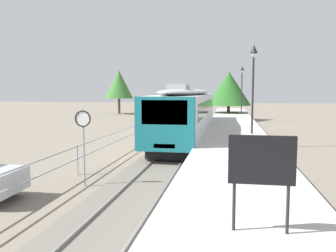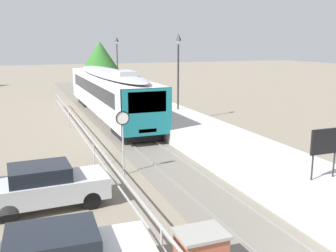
# 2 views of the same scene
# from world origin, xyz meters

# --- Properties ---
(ground_plane) EXTENTS (160.00, 160.00, 0.00)m
(ground_plane) POSITION_xyz_m (-3.00, 22.00, 0.00)
(ground_plane) COLOR slate
(track_rails) EXTENTS (3.20, 60.00, 0.14)m
(track_rails) POSITION_xyz_m (0.00, 22.00, 0.03)
(track_rails) COLOR #6B665B
(track_rails) RESTS_ON ground
(commuter_train) EXTENTS (2.82, 18.54, 3.74)m
(commuter_train) POSITION_xyz_m (0.00, 23.27, 2.14)
(commuter_train) COLOR silver
(commuter_train) RESTS_ON track_rails
(station_platform) EXTENTS (3.90, 60.00, 0.90)m
(station_platform) POSITION_xyz_m (3.25, 22.00, 0.45)
(station_platform) COLOR #B7B5AD
(station_platform) RESTS_ON ground
(platform_lamp_mid_platform) EXTENTS (0.34, 0.34, 5.35)m
(platform_lamp_mid_platform) POSITION_xyz_m (4.32, 20.25, 4.62)
(platform_lamp_mid_platform) COLOR #232328
(platform_lamp_mid_platform) RESTS_ON station_platform
(platform_lamp_far_end) EXTENTS (0.34, 0.34, 5.35)m
(platform_lamp_far_end) POSITION_xyz_m (4.32, 38.20, 4.62)
(platform_lamp_far_end) COLOR #232328
(platform_lamp_far_end) RESTS_ON station_platform
(platform_notice_board) EXTENTS (1.20, 0.08, 1.80)m
(platform_notice_board) POSITION_xyz_m (3.49, 4.98, 2.19)
(platform_notice_board) COLOR #232328
(platform_notice_board) RESTS_ON station_platform
(speed_limit_sign) EXTENTS (0.61, 0.10, 2.81)m
(speed_limit_sign) POSITION_xyz_m (-2.32, 10.41, 2.12)
(speed_limit_sign) COLOR #9EA0A5
(speed_limit_sign) RESTS_ON ground
(carpark_fence) EXTENTS (0.06, 36.06, 1.25)m
(carpark_fence) POSITION_xyz_m (-3.30, 12.00, 0.91)
(carpark_fence) COLOR #9EA0A5
(carpark_fence) RESTS_ON ground
(parked_hatchback_silver) EXTENTS (4.07, 1.93, 1.53)m
(parked_hatchback_silver) POSITION_xyz_m (-5.66, 8.08, 0.79)
(parked_hatchback_silver) COLOR #B7BABF
(parked_hatchback_silver) RESTS_ON ground
(tree_behind_carpark) EXTENTS (5.28, 5.28, 5.79)m
(tree_behind_carpark) POSITION_xyz_m (2.90, 40.78, 3.79)
(tree_behind_carpark) COLOR brown
(tree_behind_carpark) RESTS_ON ground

